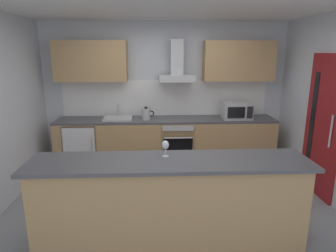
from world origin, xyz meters
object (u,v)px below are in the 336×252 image
sink (118,118)px  wine_glass (165,146)px  microwave (237,110)px  kettle (146,114)px  range_hood (177,68)px  refrigerator (83,145)px  oven (177,142)px

sink → wine_glass: sink is taller
microwave → kettle: (-1.62, -0.01, -0.04)m
microwave → range_hood: bearing=171.6°
refrigerator → range_hood: (1.70, 0.13, 1.36)m
kettle → range_hood: size_ratio=0.40×
refrigerator → wine_glass: wine_glass is taller
range_hood → kettle: bearing=-163.5°
kettle → wine_glass: wine_glass is taller
sink → range_hood: size_ratio=0.69×
oven → kettle: (-0.55, -0.03, 0.55)m
kettle → range_hood: (0.55, 0.16, 0.78)m
oven → microwave: 1.22m
refrigerator → kettle: (1.15, -0.03, 0.58)m
kettle → range_hood: 0.97m
oven → refrigerator: bearing=-179.9°
refrigerator → oven: bearing=0.1°
sink → range_hood: (1.05, 0.12, 0.86)m
sink → wine_glass: size_ratio=2.81×
sink → kettle: size_ratio=1.73×
refrigerator → microwave: (2.77, -0.03, 0.62)m
microwave → wine_glass: microwave is taller
wine_glass → microwave: bearing=57.0°
sink → kettle: sink is taller
oven → range_hood: 1.33m
refrigerator → range_hood: 2.18m
refrigerator → range_hood: bearing=4.5°
microwave → oven: bearing=178.5°
range_hood → wine_glass: (-0.29, -2.25, -0.70)m
refrigerator → kettle: bearing=-1.5°
microwave → kettle: size_ratio=1.73×
refrigerator → wine_glass: size_ratio=4.78×
oven → wine_glass: bearing=-97.7°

